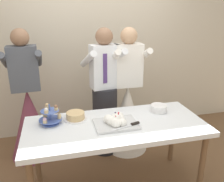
% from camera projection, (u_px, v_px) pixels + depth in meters
% --- Properties ---
extents(rear_wall, '(5.20, 0.10, 2.90)m').
position_uv_depth(rear_wall, '(90.00, 38.00, 3.49)').
color(rear_wall, beige).
rests_on(rear_wall, ground_plane).
extents(dessert_table, '(1.80, 0.80, 0.78)m').
position_uv_depth(dessert_table, '(116.00, 131.00, 2.38)').
color(dessert_table, silver).
rests_on(dessert_table, ground_plane).
extents(cupcake_stand, '(0.23, 0.23, 0.21)m').
position_uv_depth(cupcake_stand, '(50.00, 116.00, 2.34)').
color(cupcake_stand, '#4C66B2').
rests_on(cupcake_stand, dessert_table).
extents(main_cake_tray, '(0.43, 0.31, 0.12)m').
position_uv_depth(main_cake_tray, '(116.00, 121.00, 2.32)').
color(main_cake_tray, silver).
rests_on(main_cake_tray, dessert_table).
extents(plate_stack, '(0.19, 0.19, 0.08)m').
position_uv_depth(plate_stack, '(159.00, 108.00, 2.63)').
color(plate_stack, white).
rests_on(plate_stack, dessert_table).
extents(round_cake, '(0.24, 0.24, 0.08)m').
position_uv_depth(round_cake, '(76.00, 116.00, 2.45)').
color(round_cake, white).
rests_on(round_cake, dessert_table).
extents(person_groom, '(0.52, 0.55, 1.66)m').
position_uv_depth(person_groom, '(105.00, 100.00, 3.05)').
color(person_groom, '#232328').
rests_on(person_groom, ground_plane).
extents(person_bride, '(0.56, 0.56, 1.66)m').
position_uv_depth(person_bride, '(127.00, 109.00, 3.18)').
color(person_bride, white).
rests_on(person_bride, ground_plane).
extents(person_guest, '(0.56, 0.56, 1.66)m').
position_uv_depth(person_guest, '(30.00, 115.00, 3.01)').
color(person_guest, brown).
rests_on(person_guest, ground_plane).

